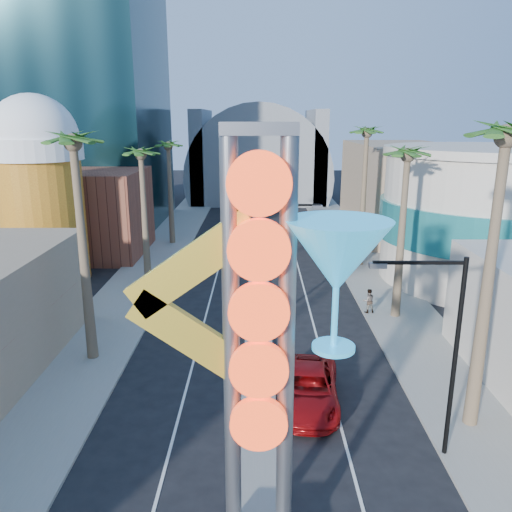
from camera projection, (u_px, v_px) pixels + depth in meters
The scene contains 21 objects.
sidewalk_west at pixel (154, 261), 45.44m from camera, with size 5.00×100.00×0.15m, color gray.
sidewalk_east at pixel (363, 262), 45.35m from camera, with size 5.00×100.00×0.15m, color gray.
median at pixel (259, 253), 48.29m from camera, with size 1.60×84.00×0.15m, color gray.
hotel_tower at pixel (61, 3), 55.28m from camera, with size 20.00×20.00×50.00m, color black.
brick_filler_west at pixel (90, 213), 47.32m from camera, with size 10.00×10.00×8.00m, color brown.
filler_east at pixel (399, 189), 56.55m from camera, with size 10.00×20.00×10.00m, color #9C8364.
beer_mug at pixel (39, 183), 38.59m from camera, with size 7.00×7.00×14.50m.
turquoise_building at pixel (488, 216), 39.12m from camera, with size 16.60×16.60×10.60m.
canopy at pixel (259, 173), 79.95m from camera, with size 22.00×16.00×22.00m.
neon_sign at pixel (291, 337), 12.58m from camera, with size 6.53×2.60×12.55m.
streetlight_0 at pixel (268, 254), 29.65m from camera, with size 3.79×0.25×8.00m.
streetlight_1 at pixel (253, 195), 52.80m from camera, with size 3.79×0.25×8.00m.
streetlight_2 at pixel (444, 341), 18.07m from camera, with size 3.45×0.25×8.00m.
palm_1 at pixel (74, 157), 24.27m from camera, with size 2.40×2.40×12.70m.
palm_2 at pixel (141, 161), 38.12m from camera, with size 2.40×2.40×11.20m.
palm_3 at pixel (168, 152), 49.69m from camera, with size 2.40×2.40×11.20m.
palm_5 at pixel (504, 157), 18.28m from camera, with size 2.40×2.40×13.20m.
palm_6 at pixel (407, 165), 30.20m from camera, with size 2.40×2.40×11.70m.
palm_7 at pixel (367, 141), 41.54m from camera, with size 2.40×2.40×12.70m.
red_pickup at pixel (308, 388), 22.65m from camera, with size 2.68×5.80×1.61m, color #9A0B0E.
pedestrian_b at pixel (368, 301), 33.07m from camera, with size 0.80×0.62×1.64m, color gray.
Camera 1 is at (-0.02, -8.63, 12.61)m, focal length 35.00 mm.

